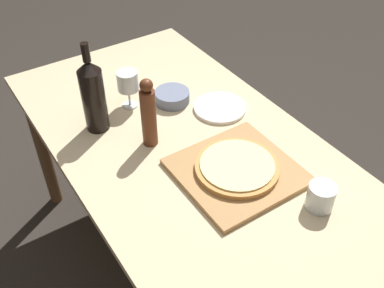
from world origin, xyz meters
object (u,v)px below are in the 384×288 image
(pizza, at_px, (237,167))
(pepper_mill, at_px, (149,114))
(wine_glass, at_px, (128,82))
(small_bowl, at_px, (172,97))
(wine_bottle, at_px, (93,95))

(pizza, distance_m, pepper_mill, 0.35)
(pepper_mill, relative_size, wine_glass, 1.75)
(pepper_mill, bearing_deg, small_bowl, 41.36)
(wine_bottle, bearing_deg, pepper_mill, -57.10)
(pepper_mill, height_order, small_bowl, pepper_mill)
(pizza, relative_size, pepper_mill, 1.05)
(wine_glass, distance_m, small_bowl, 0.19)
(wine_glass, height_order, small_bowl, wine_glass)
(pizza, bearing_deg, pepper_mill, 118.77)
(wine_bottle, bearing_deg, pizza, -59.60)
(wine_bottle, xyz_separation_m, wine_glass, (0.16, 0.06, -0.03))
(pizza, bearing_deg, wine_bottle, 120.40)
(pizza, height_order, pepper_mill, pepper_mill)
(pizza, height_order, small_bowl, small_bowl)
(pepper_mill, distance_m, small_bowl, 0.28)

